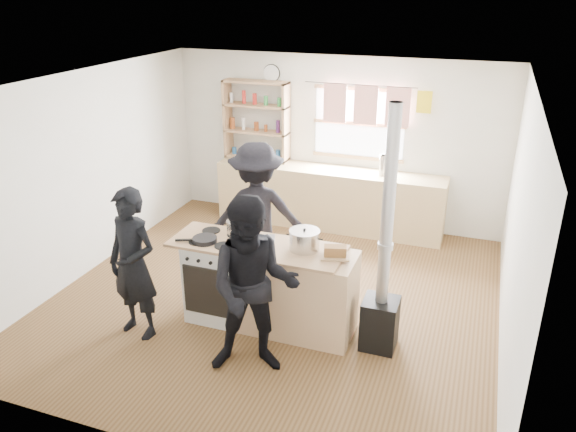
# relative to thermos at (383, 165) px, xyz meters

# --- Properties ---
(ground) EXTENTS (5.00, 5.00, 0.01)m
(ground) POSITION_rel_thermos_xyz_m (-0.78, -2.22, -1.05)
(ground) COLOR brown
(ground) RESTS_ON ground
(back_counter) EXTENTS (3.40, 0.55, 0.90)m
(back_counter) POSITION_rel_thermos_xyz_m (-0.78, 0.00, -0.60)
(back_counter) COLOR tan
(back_counter) RESTS_ON ground
(shelving_unit) EXTENTS (1.00, 0.28, 1.20)m
(shelving_unit) POSITION_rel_thermos_xyz_m (-1.98, 0.12, 0.46)
(shelving_unit) COLOR tan
(shelving_unit) RESTS_ON back_counter
(thermos) EXTENTS (0.10, 0.10, 0.30)m
(thermos) POSITION_rel_thermos_xyz_m (0.00, 0.00, 0.00)
(thermos) COLOR silver
(thermos) RESTS_ON back_counter
(cooking_island) EXTENTS (1.97, 0.64, 0.93)m
(cooking_island) POSITION_rel_thermos_xyz_m (-0.63, -2.77, -0.58)
(cooking_island) COLOR silver
(cooking_island) RESTS_ON ground
(skillet_greens) EXTENTS (0.34, 0.34, 0.05)m
(skillet_greens) POSITION_rel_thermos_xyz_m (-1.31, -2.89, -0.09)
(skillet_greens) COLOR black
(skillet_greens) RESTS_ON cooking_island
(roast_tray) EXTENTS (0.41, 0.33, 0.08)m
(roast_tray) POSITION_rel_thermos_xyz_m (-0.76, -2.79, -0.07)
(roast_tray) COLOR silver
(roast_tray) RESTS_ON cooking_island
(stockpot_stove) EXTENTS (0.21, 0.21, 0.17)m
(stockpot_stove) POSITION_rel_thermos_xyz_m (-1.09, -2.59, -0.04)
(stockpot_stove) COLOR #B3B3B6
(stockpot_stove) RESTS_ON cooking_island
(stockpot_counter) EXTENTS (0.32, 0.32, 0.23)m
(stockpot_counter) POSITION_rel_thermos_xyz_m (-0.27, -2.71, -0.01)
(stockpot_counter) COLOR silver
(stockpot_counter) RESTS_ON cooking_island
(bread_board) EXTENTS (0.32, 0.27, 0.12)m
(bread_board) POSITION_rel_thermos_xyz_m (0.07, -2.77, -0.07)
(bread_board) COLOR tan
(bread_board) RESTS_ON cooking_island
(flue_heater) EXTENTS (0.35, 0.35, 2.50)m
(flue_heater) POSITION_rel_thermos_xyz_m (0.56, -2.77, -0.40)
(flue_heater) COLOR black
(flue_heater) RESTS_ON ground
(person_near_left) EXTENTS (0.65, 0.49, 1.61)m
(person_near_left) POSITION_rel_thermos_xyz_m (-1.87, -3.38, -0.24)
(person_near_left) COLOR black
(person_near_left) RESTS_ON ground
(person_near_right) EXTENTS (1.02, 0.90, 1.75)m
(person_near_right) POSITION_rel_thermos_xyz_m (-0.49, -3.52, -0.17)
(person_near_right) COLOR black
(person_near_right) RESTS_ON ground
(person_far) EXTENTS (1.30, 1.05, 1.76)m
(person_far) POSITION_rel_thermos_xyz_m (-1.14, -1.88, -0.17)
(person_far) COLOR black
(person_far) RESTS_ON ground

